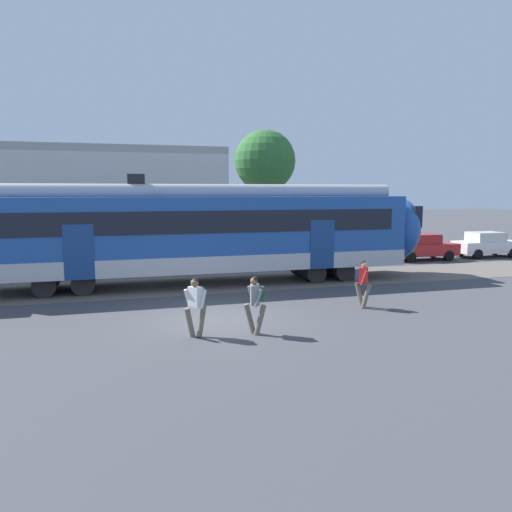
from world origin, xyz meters
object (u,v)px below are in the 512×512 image
object	(u,v)px
parked_car_white	(487,244)
parked_car_red	(422,247)
pedestrian_red	(363,280)
pedestrian_white	(196,302)
pedestrian_grey	(256,300)

from	to	relation	value
parked_car_white	parked_car_red	bearing A→B (deg)	-178.91
pedestrian_red	parked_car_white	xyz separation A→B (m)	(13.83, 9.98, -0.21)
pedestrian_white	parked_car_red	world-z (taller)	pedestrian_white
pedestrian_red	pedestrian_grey	bearing A→B (deg)	-155.04
pedestrian_grey	parked_car_white	bearing A→B (deg)	33.40
parked_car_red	pedestrian_red	bearing A→B (deg)	-132.92
pedestrian_grey	parked_car_white	xyz separation A→B (m)	(18.29, 12.06, -0.21)
pedestrian_red	parked_car_white	size ratio (longest dim) A/B	0.41
pedestrian_grey	pedestrian_red	distance (m)	4.92
pedestrian_red	parked_car_white	bearing A→B (deg)	35.82
pedestrian_grey	parked_car_white	size ratio (longest dim) A/B	0.41
pedestrian_grey	pedestrian_red	world-z (taller)	same
pedestrian_grey	pedestrian_red	size ratio (longest dim) A/B	1.00
pedestrian_red	pedestrian_white	bearing A→B (deg)	-162.99
pedestrian_white	pedestrian_grey	xyz separation A→B (m)	(1.66, -0.20, 0.00)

